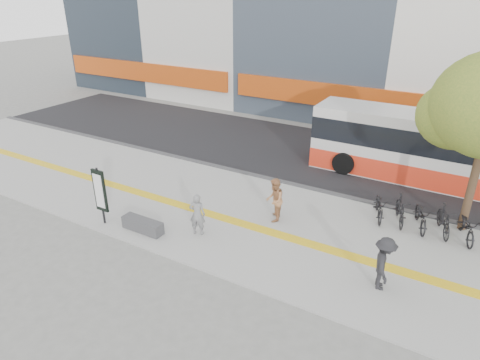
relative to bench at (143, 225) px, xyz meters
The scene contains 12 objects.
ground 2.88m from the bench, 24.78° to the left, with size 120.00×120.00×0.00m, color slate.
sidewalk 3.76m from the bench, 46.08° to the left, with size 40.00×7.00×0.08m, color gray.
tactile_strip 3.41m from the bench, 40.24° to the left, with size 40.00×0.45×0.01m, color yellow.
street 10.53m from the bench, 75.70° to the left, with size 40.00×8.00×0.06m, color black.
curb 6.73m from the bench, 67.25° to the left, with size 40.00×0.25×0.14m, color #3E3E40.
bench is the anchor object (origin of this frame).
signboard 1.94m from the bench, 169.19° to the right, with size 0.55×0.10×2.20m.
bus 12.91m from the bench, 48.95° to the left, with size 11.11×2.64×2.96m.
bicycle_row 9.95m from the bench, 31.53° to the left, with size 4.09×1.89×1.04m.
seated_woman 2.06m from the bench, 25.17° to the left, with size 0.56×0.37×1.54m, color black.
pedestrian_tan 4.82m from the bench, 39.48° to the left, with size 0.81×0.63×1.66m, color #AE754B.
pedestrian_dark 8.15m from the bench, ahead, with size 1.06×0.61×1.65m, color black.
Camera 1 is at (6.85, -10.54, 8.04)m, focal length 31.43 mm.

